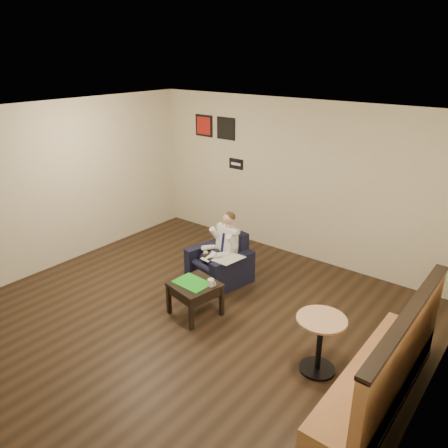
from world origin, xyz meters
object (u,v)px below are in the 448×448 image
Objects in this scene: coffee_mug at (211,283)px; cafe_table at (319,345)px; banquette at (379,355)px; armchair at (219,258)px; side_table at (195,299)px; green_folder at (192,283)px; smartphone at (207,281)px; seated_man at (214,252)px.

cafe_table reaches higher than coffee_mug.
banquette is at bearing -4.11° from coffee_mug.
armchair is 1.06m from side_table.
side_table is 1.22× the size of green_folder.
armchair is 1.06m from green_folder.
smartphone is at bearing 61.71° from side_table.
armchair is 1.67× the size of green_folder.
green_folder is 0.69× the size of cafe_table.
cafe_table is at bearing -11.49° from armchair.
side_table is at bearing 22.76° from green_folder.
seated_man is 2.47m from cafe_table.
side_table is 2.65m from banquette.
armchair is at bearing 156.70° from cafe_table.
green_folder is at bearing -103.96° from smartphone.
banquette reaches higher than side_table.
banquette reaches higher than smartphone.
seated_man is at bearing 162.11° from banquette.
smartphone is (0.46, -0.73, -0.05)m from seated_man.
side_table is 0.38m from coffee_mug.
side_table is 0.26m from green_folder.
armchair is 0.18m from seated_man.
green_folder is (0.34, -0.90, -0.05)m from seated_man.
banquette is at bearing -7.31° from cafe_table.
armchair is at bearing 122.49° from coffee_mug.
armchair is 1.37× the size of side_table.
seated_man is at bearing -90.00° from armchair.
seated_man is 0.99m from coffee_mug.
green_folder is 4.74× the size of coffee_mug.
side_table is (0.37, -0.89, -0.30)m from seated_man.
cafe_table reaches higher than side_table.
armchair is 1.15× the size of cafe_table.
seated_man is 1.01m from side_table.
cafe_table is (-0.70, 0.09, -0.25)m from banquette.
green_folder is at bearing 178.59° from banquette.
seated_man is (-0.02, -0.10, 0.15)m from armchair.
armchair is 3.17m from banquette.
seated_man is 0.46× the size of banquette.
coffee_mug is (0.22, 0.09, 0.30)m from side_table.
armchair is at bearing 109.63° from side_table.
smartphone is at bearing 175.24° from cafe_table.
smartphone is (-0.13, 0.07, -0.05)m from coffee_mug.
banquette reaches higher than armchair.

